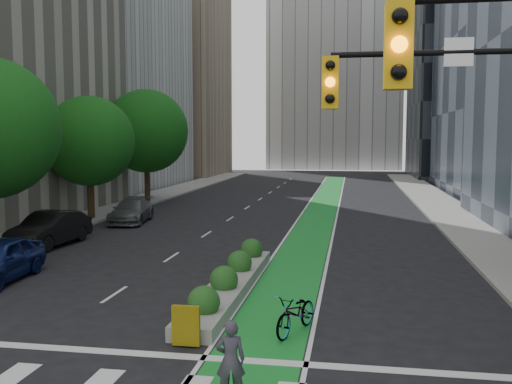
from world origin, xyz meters
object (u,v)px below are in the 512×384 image
(median_planter, at_px, (231,280))
(parked_car_left_mid, at_px, (50,229))
(bicycle, at_px, (296,313))
(cyclist, at_px, (230,360))
(parked_car_left_far, at_px, (131,211))

(median_planter, height_order, parked_car_left_mid, parked_car_left_mid)
(bicycle, bearing_deg, cyclist, -81.06)
(median_planter, height_order, parked_car_left_far, parked_car_left_far)
(parked_car_left_mid, relative_size, parked_car_left_far, 1.02)
(median_planter, xyz_separation_m, parked_car_left_mid, (-10.19, 6.44, 0.46))
(cyclist, relative_size, parked_car_left_far, 0.33)
(parked_car_left_mid, bearing_deg, parked_car_left_far, 86.50)
(median_planter, xyz_separation_m, cyclist, (1.67, -7.81, 0.43))
(median_planter, bearing_deg, parked_car_left_mid, 147.71)
(median_planter, relative_size, parked_car_left_mid, 2.04)
(median_planter, bearing_deg, bicycle, -55.49)
(cyclist, bearing_deg, bicycle, -115.89)
(bicycle, relative_size, cyclist, 1.28)
(parked_car_left_far, bearing_deg, bicycle, -64.31)
(bicycle, height_order, cyclist, cyclist)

